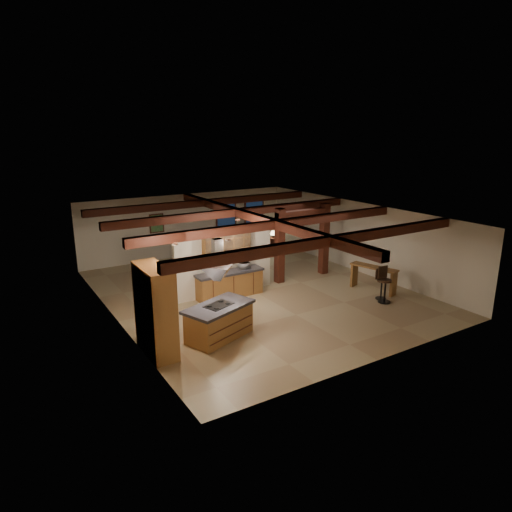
{
  "coord_description": "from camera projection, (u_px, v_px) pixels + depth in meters",
  "views": [
    {
      "loc": [
        -8.26,
        -13.34,
        5.75
      ],
      "look_at": [
        0.34,
        0.5,
        1.21
      ],
      "focal_mm": 32.0,
      "sensor_mm": 36.0,
      "label": 1
    }
  ],
  "objects": [
    {
      "name": "ground",
      "position": [
        255.0,
        292.0,
        16.66
      ],
      "size": [
        12.0,
        12.0,
        0.0
      ],
      "primitive_type": "plane",
      "color": "tan",
      "rests_on": "ground"
    },
    {
      "name": "room_walls",
      "position": [
        255.0,
        245.0,
        16.18
      ],
      "size": [
        12.0,
        12.0,
        12.0
      ],
      "color": "silver",
      "rests_on": "ground"
    },
    {
      "name": "ceiling_beams",
      "position": [
        255.0,
        218.0,
        15.92
      ],
      "size": [
        10.0,
        12.0,
        0.28
      ],
      "color": "#3B170E",
      "rests_on": "room_walls"
    },
    {
      "name": "timber_posts",
      "position": [
        303.0,
        235.0,
        17.86
      ],
      "size": [
        2.5,
        0.3,
        2.9
      ],
      "color": "#3B170E",
      "rests_on": "ground"
    },
    {
      "name": "partition_wall",
      "position": [
        224.0,
        264.0,
        16.26
      ],
      "size": [
        3.8,
        0.18,
        2.2
      ],
      "primitive_type": "cube",
      "color": "silver",
      "rests_on": "ground"
    },
    {
      "name": "pantry_cabinet",
      "position": [
        155.0,
        311.0,
        11.84
      ],
      "size": [
        0.67,
        1.6,
        2.4
      ],
      "color": "brown",
      "rests_on": "ground"
    },
    {
      "name": "back_counter",
      "position": [
        230.0,
        284.0,
        16.11
      ],
      "size": [
        2.5,
        0.66,
        0.94
      ],
      "color": "brown",
      "rests_on": "ground"
    },
    {
      "name": "upper_display_cabinet",
      "position": [
        226.0,
        245.0,
        15.91
      ],
      "size": [
        1.8,
        0.36,
        0.95
      ],
      "color": "brown",
      "rests_on": "partition_wall"
    },
    {
      "name": "range_hood",
      "position": [
        218.0,
        278.0,
        12.56
      ],
      "size": [
        1.1,
        1.1,
        1.4
      ],
      "color": "silver",
      "rests_on": "room_walls"
    },
    {
      "name": "back_windows",
      "position": [
        240.0,
        218.0,
        22.53
      ],
      "size": [
        2.7,
        0.07,
        1.7
      ],
      "color": "#3B170E",
      "rests_on": "room_walls"
    },
    {
      "name": "framed_art",
      "position": [
        157.0,
        223.0,
        20.3
      ],
      "size": [
        0.65,
        0.05,
        0.85
      ],
      "color": "#3B170E",
      "rests_on": "room_walls"
    },
    {
      "name": "recessed_cans",
      "position": [
        216.0,
        234.0,
        13.02
      ],
      "size": [
        3.16,
        2.46,
        0.03
      ],
      "color": "silver",
      "rests_on": "room_walls"
    },
    {
      "name": "kitchen_island",
      "position": [
        219.0,
        321.0,
        12.91
      ],
      "size": [
        2.26,
        1.7,
        1.0
      ],
      "color": "brown",
      "rests_on": "ground"
    },
    {
      "name": "dining_table",
      "position": [
        213.0,
        263.0,
        19.29
      ],
      "size": [
        1.9,
        1.4,
        0.6
      ],
      "primitive_type": "imported",
      "rotation": [
        0.0,
        0.0,
        -0.29
      ],
      "color": "#37190D",
      "rests_on": "ground"
    },
    {
      "name": "sofa",
      "position": [
        251.0,
        244.0,
        22.52
      ],
      "size": [
        2.18,
        1.45,
        0.59
      ],
      "primitive_type": "imported",
      "rotation": [
        0.0,
        0.0,
        3.5
      ],
      "color": "black",
      "rests_on": "ground"
    },
    {
      "name": "microwave",
      "position": [
        244.0,
        266.0,
        16.26
      ],
      "size": [
        0.43,
        0.33,
        0.22
      ],
      "primitive_type": "imported",
      "rotation": [
        0.0,
        0.0,
        2.97
      ],
      "color": "#B7B7BC",
      "rests_on": "back_counter"
    },
    {
      "name": "bar_counter",
      "position": [
        374.0,
        274.0,
        16.65
      ],
      "size": [
        0.9,
        1.82,
        0.93
      ],
      "color": "brown",
      "rests_on": "ground"
    },
    {
      "name": "side_table",
      "position": [
        273.0,
        243.0,
        22.76
      ],
      "size": [
        0.51,
        0.51,
        0.53
      ],
      "primitive_type": "cube",
      "rotation": [
        0.0,
        0.0,
        -0.23
      ],
      "color": "#3B170E",
      "rests_on": "ground"
    },
    {
      "name": "table_lamp",
      "position": [
        273.0,
        233.0,
        22.63
      ],
      "size": [
        0.29,
        0.29,
        0.34
      ],
      "color": "black",
      "rests_on": "side_table"
    },
    {
      "name": "bar_stool_a",
      "position": [
        381.0,
        284.0,
        15.89
      ],
      "size": [
        0.38,
        0.38,
        1.07
      ],
      "color": "black",
      "rests_on": "ground"
    },
    {
      "name": "bar_stool_b",
      "position": [
        385.0,
        284.0,
        15.56
      ],
      "size": [
        0.44,
        0.45,
        1.25
      ],
      "color": "black",
      "rests_on": "ground"
    },
    {
      "name": "dining_chairs",
      "position": [
        212.0,
        256.0,
        19.21
      ],
      "size": [
        2.29,
        2.29,
        1.15
      ],
      "color": "#3B170E",
      "rests_on": "ground"
    }
  ]
}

